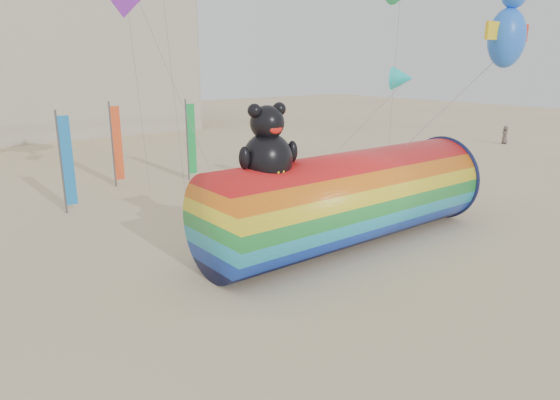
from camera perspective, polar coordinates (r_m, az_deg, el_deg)
ground at (r=18.10m, az=1.70°, el=-8.60°), size 160.00×160.00×0.00m
windsock_assembly at (r=20.86m, az=7.85°, el=0.44°), size 13.31×4.05×6.14m
kite_handler at (r=23.26m, az=6.64°, el=-1.21°), size 0.63×0.50×1.52m
fabric_bundle at (r=22.79m, az=8.81°, el=-3.20°), size 2.62×1.35×0.41m
festival_banners at (r=30.53m, az=-16.86°, el=5.80°), size 9.14×4.16×5.20m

